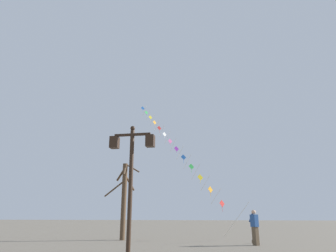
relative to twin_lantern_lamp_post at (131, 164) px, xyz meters
The scene contains 5 objects.
ground_plane 11.91m from the twin_lantern_lamp_post, 78.69° to the left, with size 160.00×160.00×0.00m, color #756B5B.
twin_lantern_lamp_post is the anchor object (origin of this frame).
kite_train 16.32m from the twin_lantern_lamp_post, 93.74° to the left, with size 10.45×14.52×14.00m.
kite_flyer 8.53m from the twin_lantern_lamp_post, 56.90° to the left, with size 0.46×0.60×1.71m.
bare_tree 9.47m from the twin_lantern_lamp_post, 109.64° to the left, with size 2.21×2.05×4.70m.
Camera 1 is at (0.60, -0.50, 1.42)m, focal length 30.99 mm.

